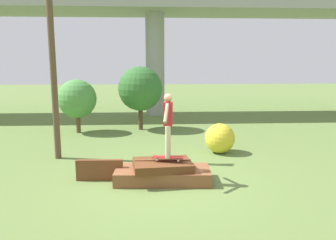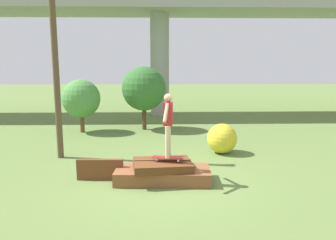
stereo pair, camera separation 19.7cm
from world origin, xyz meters
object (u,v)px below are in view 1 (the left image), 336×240
skater (168,121)px  bush_yellow_flowering (220,138)px  tree_behind_left (140,89)px  skateboard (168,157)px  utility_pole (52,55)px  tree_behind_right (77,99)px

skater → bush_yellow_flowering: skater is taller
skater → tree_behind_left: tree_behind_left is taller
skateboard → utility_pole: size_ratio=0.13×
skater → utility_pole: 4.57m
skateboard → bush_yellow_flowering: bush_yellow_flowering is taller
skateboard → bush_yellow_flowering: size_ratio=0.80×
utility_pole → skater: bearing=-34.6°
tree_behind_left → tree_behind_right: tree_behind_left is taller
skater → tree_behind_right: tree_behind_right is taller
skater → utility_pole: size_ratio=0.25×
bush_yellow_flowering → tree_behind_left: bearing=124.2°
tree_behind_left → bush_yellow_flowering: bearing=-55.8°
tree_behind_left → bush_yellow_flowering: 5.27m
skateboard → bush_yellow_flowering: (1.96, 2.78, -0.16)m
tree_behind_left → bush_yellow_flowering: size_ratio=2.84×
utility_pole → bush_yellow_flowering: bearing=3.9°
skateboard → skater: skater is taller
utility_pole → skateboard: bearing=-34.6°
skateboard → tree_behind_right: (-3.68, 6.44, 0.85)m
utility_pole → bush_yellow_flowering: 6.15m
skater → tree_behind_right: size_ratio=0.69×
tree_behind_right → skateboard: bearing=-60.2°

